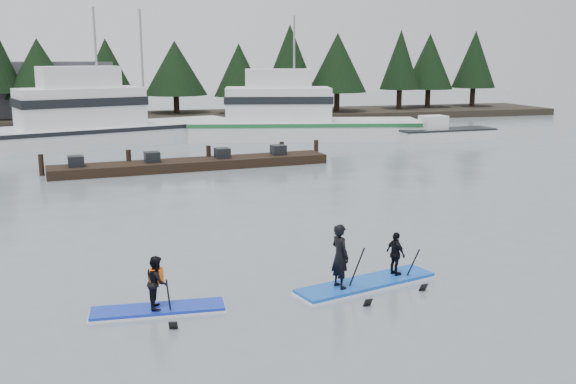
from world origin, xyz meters
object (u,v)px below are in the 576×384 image
object	(u,v)px
paddleboard_solo	(157,293)
paddleboard_duo	(364,268)
floating_dock	(193,164)
fishing_boat_medium	(299,129)
fishing_boat_large	(105,133)

from	to	relation	value
paddleboard_solo	paddleboard_duo	xyz separation A→B (m)	(4.90, 0.25, 0.04)
floating_dock	paddleboard_duo	size ratio (longest dim) A/B	3.64
fishing_boat_medium	paddleboard_duo	xyz separation A→B (m)	(-6.61, -27.89, -0.17)
paddleboard_duo	paddleboard_solo	bearing A→B (deg)	167.40
paddleboard_solo	paddleboard_duo	distance (m)	4.91
fishing_boat_medium	floating_dock	bearing A→B (deg)	-117.07
fishing_boat_large	paddleboard_duo	distance (m)	29.12
fishing_boat_medium	paddleboard_solo	bearing A→B (deg)	-99.65
paddleboard_duo	fishing_boat_medium	bearing A→B (deg)	61.13
fishing_boat_medium	floating_dock	world-z (taller)	fishing_boat_medium
paddleboard_solo	fishing_boat_medium	bearing A→B (deg)	71.24
fishing_boat_medium	paddleboard_solo	xyz separation A→B (m)	(-11.52, -28.14, -0.22)
fishing_boat_large	paddleboard_solo	distance (m)	28.77
fishing_boat_medium	paddleboard_duo	size ratio (longest dim) A/B	4.26
floating_dock	paddleboard_duo	distance (m)	17.80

